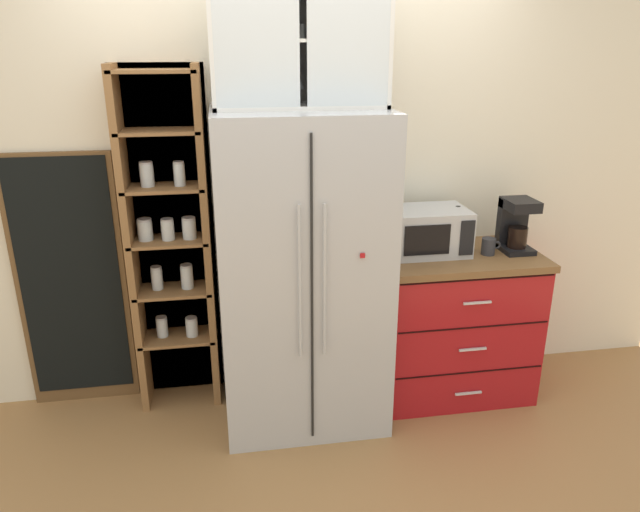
% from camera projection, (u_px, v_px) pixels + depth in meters
% --- Properties ---
extents(ground_plane, '(10.65, 10.65, 0.00)m').
position_uv_depth(ground_plane, '(303.00, 408.00, 3.49)').
color(ground_plane, '#9E7042').
extents(wall_back_cream, '(4.95, 0.10, 2.55)m').
position_uv_depth(wall_back_cream, '(292.00, 182.00, 3.42)').
color(wall_back_cream, silver).
rests_on(wall_back_cream, ground).
extents(refrigerator, '(0.88, 0.73, 1.74)m').
position_uv_depth(refrigerator, '(302.00, 272.00, 3.19)').
color(refrigerator, '#B7BABF').
rests_on(refrigerator, ground).
extents(pantry_shelf_column, '(0.49, 0.28, 1.95)m').
position_uv_depth(pantry_shelf_column, '(170.00, 240.00, 3.30)').
color(pantry_shelf_column, brown).
rests_on(pantry_shelf_column, ground).
extents(counter_cabinet, '(0.93, 0.59, 0.90)m').
position_uv_depth(counter_cabinet, '(453.00, 323.00, 3.54)').
color(counter_cabinet, '#A8161C').
rests_on(counter_cabinet, ground).
extents(microwave, '(0.44, 0.33, 0.26)m').
position_uv_depth(microwave, '(428.00, 231.00, 3.36)').
color(microwave, '#B7BABF').
rests_on(microwave, counter_cabinet).
extents(coffee_maker, '(0.17, 0.20, 0.31)m').
position_uv_depth(coffee_maker, '(516.00, 224.00, 3.39)').
color(coffee_maker, black).
rests_on(coffee_maker, counter_cabinet).
extents(mug_charcoal, '(0.11, 0.08, 0.10)m').
position_uv_depth(mug_charcoal, '(489.00, 246.00, 3.36)').
color(mug_charcoal, '#2D2D33').
rests_on(mug_charcoal, counter_cabinet).
extents(mug_sage, '(0.12, 0.08, 0.08)m').
position_uv_depth(mug_sage, '(460.00, 246.00, 3.38)').
color(mug_sage, '#8CA37F').
rests_on(mug_sage, counter_cabinet).
extents(bottle_amber, '(0.07, 0.07, 0.26)m').
position_uv_depth(bottle_amber, '(456.00, 231.00, 3.42)').
color(bottle_amber, brown).
rests_on(bottle_amber, counter_cabinet).
extents(bottle_cobalt, '(0.06, 0.06, 0.25)m').
position_uv_depth(bottle_cobalt, '(461.00, 235.00, 3.35)').
color(bottle_cobalt, navy).
rests_on(bottle_cobalt, counter_cabinet).
extents(upper_cabinet, '(0.85, 0.32, 0.63)m').
position_uv_depth(upper_cabinet, '(298.00, 41.00, 2.83)').
color(upper_cabinet, silver).
rests_on(upper_cabinet, refrigerator).
extents(chalkboard_menu, '(0.60, 0.04, 1.50)m').
position_uv_depth(chalkboard_menu, '(72.00, 283.00, 3.33)').
color(chalkboard_menu, brown).
rests_on(chalkboard_menu, ground).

